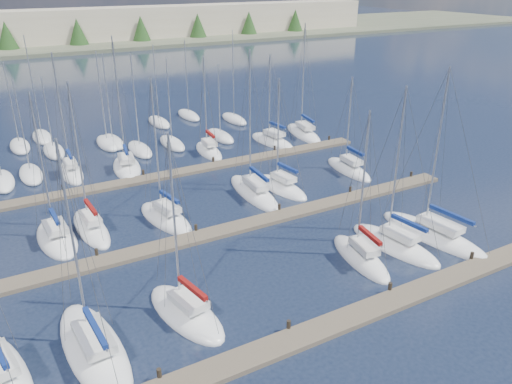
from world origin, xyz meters
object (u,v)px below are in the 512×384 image
sailboat_q (272,141)px  sailboat_m (349,169)px  sailboat_n (71,172)px  sailboat_e (395,245)px  sailboat_k (254,192)px  sailboat_f (433,235)px  sailboat_p (209,151)px  sailboat_j (166,218)px  sailboat_h (57,238)px  sailboat_i (91,228)px  sailboat_l (281,187)px  sailboat_o (127,167)px  sailboat_d (361,257)px  sailboat_r (304,133)px  sailboat_b (94,349)px  sailboat_a (1,374)px  sailboat_c (186,313)px

sailboat_q → sailboat_m: (2.23, -12.33, 0.01)m
sailboat_n → sailboat_e: bearing=-53.9°
sailboat_k → sailboat_f: bearing=-55.4°
sailboat_p → sailboat_j: size_ratio=0.92×
sailboat_h → sailboat_n: 14.75m
sailboat_k → sailboat_i: bearing=-176.8°
sailboat_h → sailboat_l: bearing=-2.3°
sailboat_m → sailboat_k: sailboat_k is taller
sailboat_l → sailboat_j: size_ratio=0.89×
sailboat_o → sailboat_d: bearing=-60.4°
sailboat_r → sailboat_m: bearing=-92.7°
sailboat_o → sailboat_b: bearing=-100.0°
sailboat_a → sailboat_c: sailboat_c is taller
sailboat_l → sailboat_p: size_ratio=0.97×
sailboat_m → sailboat_j: bearing=-171.2°
sailboat_h → sailboat_d: (19.29, -14.18, 0.01)m
sailboat_q → sailboat_h: sailboat_h is taller
sailboat_p → sailboat_e: (3.51, -27.41, -0.01)m
sailboat_o → sailboat_d: size_ratio=1.22×
sailboat_m → sailboat_c: bearing=-144.5°
sailboat_m → sailboat_c: 28.62m
sailboat_r → sailboat_b: sailboat_r is taller
sailboat_o → sailboat_h: (-9.35, -12.89, -0.01)m
sailboat_q → sailboat_e: bearing=-106.5°
sailboat_k → sailboat_d: bearing=-81.5°
sailboat_n → sailboat_i: (-0.99, -13.87, -0.00)m
sailboat_r → sailboat_b: size_ratio=1.12×
sailboat_r → sailboat_k: 20.24m
sailboat_j → sailboat_d: (10.46, -13.34, 0.00)m
sailboat_p → sailboat_f: sailboat_f is taller
sailboat_a → sailboat_q: bearing=28.9°
sailboat_f → sailboat_e: size_ratio=1.08×
sailboat_p → sailboat_l: bearing=-76.9°
sailboat_i → sailboat_a: bearing=-121.3°
sailboat_r → sailboat_h: size_ratio=1.17×
sailboat_r → sailboat_q: bearing=-160.7°
sailboat_a → sailboat_n: bearing=62.3°
sailboat_m → sailboat_d: bearing=-121.2°
sailboat_l → sailboat_d: (-1.84, -14.19, 0.01)m
sailboat_l → sailboat_h: sailboat_h is taller
sailboat_p → sailboat_k: 13.29m
sailboat_p → sailboat_d: (-0.06, -27.61, 0.00)m
sailboat_r → sailboat_k: sailboat_r is taller
sailboat_l → sailboat_b: 25.87m
sailboat_l → sailboat_m: (8.96, 0.57, -0.00)m
sailboat_o → sailboat_i: size_ratio=1.13×
sailboat_l → sailboat_m: size_ratio=1.07×
sailboat_q → sailboat_f: bearing=-98.3°
sailboat_l → sailboat_m: 8.98m
sailboat_p → sailboat_j: bearing=-120.8°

